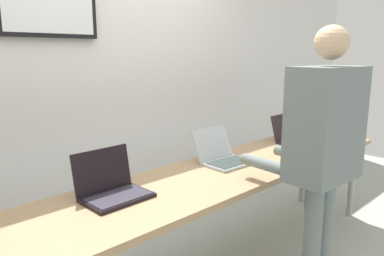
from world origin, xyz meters
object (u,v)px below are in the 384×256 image
Objects in this scene: laptop_station_3 at (292,136)px; person at (323,145)px; laptop_station_1 at (112,187)px; workbench at (206,182)px; equipment_box at (314,119)px; laptop_station_2 at (222,155)px.

laptop_station_3 is 1.18m from person.
laptop_station_1 is at bearing 141.64° from person.
equipment_box is (1.59, 0.11, 0.20)m from workbench.
equipment_box is at bearing 3.97° from workbench.
equipment_box reaches higher than laptop_station_2.
laptop_station_3 is (-0.38, -0.00, -0.10)m from equipment_box.
person is at bearing -141.19° from laptop_station_3.
equipment_box is 1.49m from person.
laptop_station_2 is at bearing 90.94° from person.
equipment_box reaches higher than laptop_station_1.
laptop_station_1 is at bearing 179.91° from equipment_box.
laptop_station_2 is 0.21× the size of person.
person reaches higher than laptop_station_3.
equipment_box is at bearing -0.23° from laptop_station_2.
workbench is at bearing -174.88° from laptop_station_3.
workbench is at bearing 115.68° from person.
workbench is 1.21m from laptop_station_3.
person is at bearing -150.43° from equipment_box.
laptop_station_3 is at bearing -0.18° from laptop_station_1.
equipment_box is at bearing -0.09° from laptop_station_1.
workbench is 0.76m from person.
person reaches higher than laptop_station_2.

